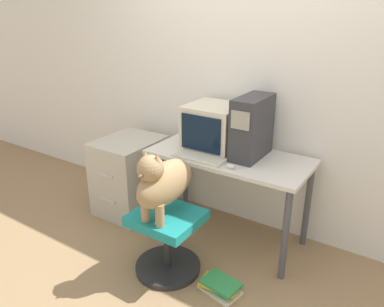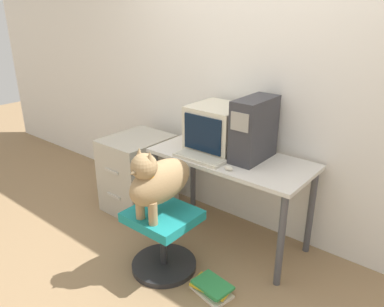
{
  "view_description": "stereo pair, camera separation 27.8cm",
  "coord_description": "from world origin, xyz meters",
  "px_view_note": "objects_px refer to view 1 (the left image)",
  "views": [
    {
      "loc": [
        1.24,
        -2.14,
        1.85
      ],
      "look_at": [
        -0.17,
        0.02,
        0.81
      ],
      "focal_mm": 35.0,
      "sensor_mm": 36.0,
      "label": 1
    },
    {
      "loc": [
        1.47,
        -1.97,
        1.85
      ],
      "look_at": [
        -0.17,
        0.02,
        0.81
      ],
      "focal_mm": 35.0,
      "sensor_mm": 36.0,
      "label": 2
    }
  ],
  "objects_px": {
    "pc_tower": "(252,127)",
    "filing_cabinet": "(130,175)",
    "keyboard": "(199,158)",
    "book_stack_floor": "(220,286)",
    "dog": "(163,182)",
    "office_chair": "(167,238)",
    "crt_monitor": "(214,127)"
  },
  "relations": [
    {
      "from": "pc_tower",
      "to": "filing_cabinet",
      "type": "height_order",
      "value": "pc_tower"
    },
    {
      "from": "keyboard",
      "to": "book_stack_floor",
      "type": "height_order",
      "value": "keyboard"
    },
    {
      "from": "keyboard",
      "to": "filing_cabinet",
      "type": "xyz_separation_m",
      "value": [
        -0.83,
        0.11,
        -0.41
      ]
    },
    {
      "from": "pc_tower",
      "to": "filing_cabinet",
      "type": "distance_m",
      "value": 1.3
    },
    {
      "from": "pc_tower",
      "to": "dog",
      "type": "xyz_separation_m",
      "value": [
        -0.31,
        -0.72,
        -0.24
      ]
    },
    {
      "from": "keyboard",
      "to": "book_stack_floor",
      "type": "bearing_deg",
      "value": -43.03
    },
    {
      "from": "office_chair",
      "to": "dog",
      "type": "relative_size",
      "value": 0.89
    },
    {
      "from": "pc_tower",
      "to": "keyboard",
      "type": "height_order",
      "value": "pc_tower"
    },
    {
      "from": "filing_cabinet",
      "to": "office_chair",
      "type": "bearing_deg",
      "value": -32.57
    },
    {
      "from": "filing_cabinet",
      "to": "book_stack_floor",
      "type": "relative_size",
      "value": 2.34
    },
    {
      "from": "dog",
      "to": "filing_cabinet",
      "type": "bearing_deg",
      "value": 146.0
    },
    {
      "from": "crt_monitor",
      "to": "keyboard",
      "type": "height_order",
      "value": "crt_monitor"
    },
    {
      "from": "crt_monitor",
      "to": "filing_cabinet",
      "type": "bearing_deg",
      "value": -168.26
    },
    {
      "from": "keyboard",
      "to": "crt_monitor",
      "type": "bearing_deg",
      "value": 96.12
    },
    {
      "from": "filing_cabinet",
      "to": "pc_tower",
      "type": "bearing_deg",
      "value": 8.21
    },
    {
      "from": "keyboard",
      "to": "filing_cabinet",
      "type": "bearing_deg",
      "value": 172.61
    },
    {
      "from": "crt_monitor",
      "to": "keyboard",
      "type": "distance_m",
      "value": 0.32
    },
    {
      "from": "dog",
      "to": "filing_cabinet",
      "type": "relative_size",
      "value": 0.77
    },
    {
      "from": "keyboard",
      "to": "office_chair",
      "type": "relative_size",
      "value": 0.85
    },
    {
      "from": "pc_tower",
      "to": "office_chair",
      "type": "height_order",
      "value": "pc_tower"
    },
    {
      "from": "dog",
      "to": "filing_cabinet",
      "type": "xyz_separation_m",
      "value": [
        -0.83,
        0.56,
        -0.38
      ]
    },
    {
      "from": "crt_monitor",
      "to": "office_chair",
      "type": "distance_m",
      "value": 0.96
    },
    {
      "from": "pc_tower",
      "to": "keyboard",
      "type": "xyz_separation_m",
      "value": [
        -0.3,
        -0.27,
        -0.22
      ]
    },
    {
      "from": "dog",
      "to": "book_stack_floor",
      "type": "bearing_deg",
      "value": 5.47
    },
    {
      "from": "pc_tower",
      "to": "dog",
      "type": "relative_size",
      "value": 0.86
    },
    {
      "from": "dog",
      "to": "office_chair",
      "type": "bearing_deg",
      "value": 90.0
    },
    {
      "from": "dog",
      "to": "filing_cabinet",
      "type": "height_order",
      "value": "dog"
    },
    {
      "from": "keyboard",
      "to": "dog",
      "type": "relative_size",
      "value": 0.75
    },
    {
      "from": "office_chair",
      "to": "filing_cabinet",
      "type": "bearing_deg",
      "value": 147.43
    },
    {
      "from": "office_chair",
      "to": "keyboard",
      "type": "bearing_deg",
      "value": 89.47
    },
    {
      "from": "office_chair",
      "to": "crt_monitor",
      "type": "bearing_deg",
      "value": 92.1
    },
    {
      "from": "filing_cabinet",
      "to": "keyboard",
      "type": "bearing_deg",
      "value": -7.39
    }
  ]
}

